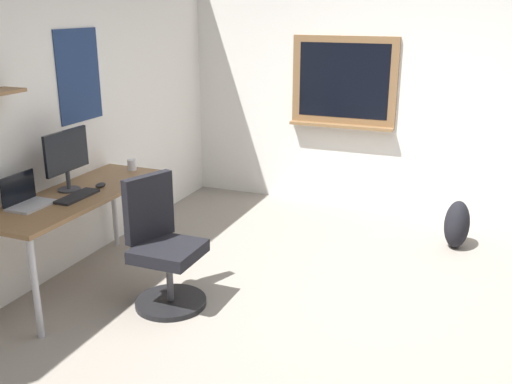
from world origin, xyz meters
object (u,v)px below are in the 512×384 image
(monitor_primary, at_px, (67,156))
(computer_mouse, at_px, (101,185))
(backpack, at_px, (457,224))
(coffee_mug, at_px, (132,165))
(laptop, at_px, (26,198))
(keyboard, at_px, (77,196))
(desk, at_px, (78,203))
(office_chair, at_px, (163,251))

(monitor_primary, height_order, computer_mouse, monitor_primary)
(computer_mouse, xyz_separation_m, backpack, (1.67, -2.57, -0.55))
(computer_mouse, distance_m, coffee_mug, 0.51)
(coffee_mug, bearing_deg, monitor_primary, 170.39)
(computer_mouse, bearing_deg, laptop, 159.42)
(keyboard, bearing_deg, monitor_primary, 53.37)
(desk, xyz_separation_m, monitor_primary, (0.04, 0.09, 0.35))
(office_chair, xyz_separation_m, backpack, (1.89, -1.91, -0.19))
(keyboard, distance_m, computer_mouse, 0.28)
(monitor_primary, distance_m, coffee_mug, 0.71)
(office_chair, relative_size, computer_mouse, 9.13)
(office_chair, xyz_separation_m, keyboard, (-0.06, 0.67, 0.35))
(keyboard, relative_size, computer_mouse, 3.56)
(laptop, xyz_separation_m, coffee_mug, (1.07, -0.16, -0.01))
(desk, height_order, backpack, desk)
(monitor_primary, bearing_deg, backpack, -56.28)
(office_chair, xyz_separation_m, laptop, (-0.34, 0.88, 0.40))
(desk, distance_m, backpack, 3.27)
(keyboard, bearing_deg, desk, 41.51)
(office_chair, bearing_deg, laptop, 111.31)
(keyboard, bearing_deg, laptop, 143.24)
(desk, distance_m, coffee_mug, 0.72)
(desk, bearing_deg, computer_mouse, -19.76)
(backpack, bearing_deg, coffee_mug, 113.83)
(desk, xyz_separation_m, backpack, (1.87, -2.64, -0.46))
(desk, relative_size, backpack, 3.71)
(laptop, xyz_separation_m, keyboard, (0.28, -0.21, -0.04))
(desk, bearing_deg, keyboard, -138.49)
(laptop, relative_size, coffee_mug, 3.37)
(desk, distance_m, laptop, 0.41)
(monitor_primary, xyz_separation_m, computer_mouse, (0.16, -0.16, -0.25))
(laptop, relative_size, computer_mouse, 2.98)
(computer_mouse, height_order, backpack, computer_mouse)
(office_chair, bearing_deg, coffee_mug, 44.57)
(laptop, bearing_deg, coffee_mug, -8.56)
(desk, relative_size, keyboard, 4.37)
(keyboard, height_order, backpack, keyboard)
(laptop, height_order, keyboard, laptop)
(coffee_mug, bearing_deg, backpack, -66.17)
(backpack, bearing_deg, monitor_primary, 123.72)
(keyboard, bearing_deg, office_chair, -84.85)
(desk, relative_size, laptop, 5.21)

